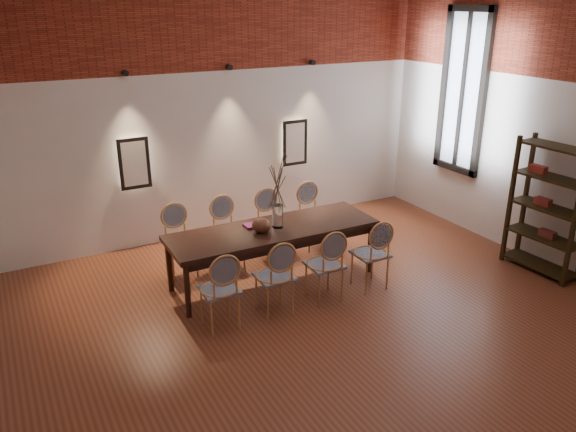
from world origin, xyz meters
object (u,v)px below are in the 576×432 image
chair_near_c (324,264)px  shelving_rack (549,208)px  chair_far_d (314,217)px  vase (278,216)px  chair_far_c (272,225)px  chair_far_b (228,234)px  bowl (261,225)px  dining_table (273,255)px  book (255,225)px  chair_near_b (274,276)px  chair_far_a (180,243)px  chair_near_a (219,289)px  chair_near_d (370,253)px

chair_near_c → shelving_rack: (3.01, -0.72, 0.43)m
chair_far_d → vase: size_ratio=3.13×
vase → chair_far_c: bearing=68.3°
chair_far_b → bowl: bearing=101.4°
dining_table → book: (-0.18, 0.17, 0.39)m
chair_near_c → book: size_ratio=3.62×
chair_near_b → chair_near_c: (0.68, -0.01, 0.00)m
bowl → shelving_rack: size_ratio=0.13×
bowl → book: bearing=88.6°
chair_far_c → vase: size_ratio=3.13×
chair_near_b → chair_far_c: 1.58m
chair_far_a → book: size_ratio=3.62×
chair_far_d → vase: bearing=37.0°
dining_table → chair_far_c: 0.80m
dining_table → book: 0.46m
chair_near_a → chair_near_d: 2.03m
vase → dining_table: bearing=179.1°
dining_table → chair_near_a: bearing=-144.9°
chair_near_a → bowl: chair_near_a is taller
chair_near_c → chair_far_a: same height
dining_table → shelving_rack: bearing=-22.5°
chair_far_a → chair_far_c: (1.36, -0.02, 0.00)m
vase → chair_near_a: bearing=-147.4°
vase → shelving_rack: bearing=-23.8°
dining_table → chair_far_b: chair_far_b is taller
book → chair_near_c: bearing=-60.4°
chair_near_a → chair_far_b: (0.70, 1.42, 0.00)m
chair_near_c → bowl: bearing=128.1°
chair_near_d → chair_far_c: size_ratio=1.00×
chair_near_a → vase: 1.37m
dining_table → chair_far_d: 1.25m
chair_far_a → chair_far_c: same height
chair_far_a → chair_far_b: (0.68, -0.01, 0.00)m
chair_near_c → dining_table: bearing=115.3°
shelving_rack → book: bearing=152.0°
chair_far_d → bowl: chair_far_d is taller
chair_far_b → book: 0.64m
chair_far_c → book: (-0.53, -0.54, 0.30)m
chair_far_a → chair_near_d: bearing=144.9°
vase → shelving_rack: shelving_rack is taller
book → dining_table: bearing=-43.6°
vase → chair_far_b: bearing=118.6°
chair_far_c → chair_far_a: bearing=0.0°
chair_far_d → chair_far_a: bearing=0.0°
chair_near_d → bowl: 1.42m
dining_table → chair_far_b: bearing=115.3°
chair_far_b → chair_near_c: bearing=115.3°
chair_near_a → chair_far_a: same height
chair_near_b → chair_near_d: size_ratio=1.00×
chair_far_d → shelving_rack: bearing=138.1°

